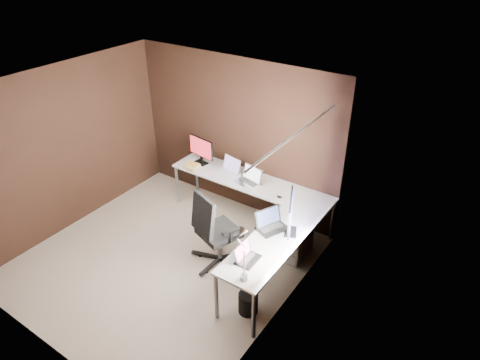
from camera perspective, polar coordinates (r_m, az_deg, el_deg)
name	(u,v)px	position (r m, az deg, el deg)	size (l,w,h in m)	color
room	(179,189)	(5.36, -8.08, -1.17)	(3.60, 3.60, 2.50)	tan
desk	(254,205)	(6.08, 1.93, -3.34)	(2.65, 2.25, 0.73)	silver
drawer_pedestal	(293,236)	(6.16, 7.08, -7.47)	(0.42, 0.50, 0.60)	silver
monitor_left	(201,149)	(6.96, -5.21, 4.14)	(0.51, 0.18, 0.45)	black
monitor_right	(290,214)	(5.35, 6.74, -4.46)	(0.29, 0.58, 0.51)	black
laptop_white	(229,170)	(6.74, -1.49, 1.40)	(0.41, 0.33, 0.24)	silver
laptop_silver	(249,180)	(6.47, 1.27, 0.06)	(0.43, 0.34, 0.25)	silver
laptop_black_big	(271,224)	(5.54, 4.10, -5.88)	(0.40, 0.46, 0.25)	black
laptop_black_small	(246,256)	(5.06, 0.79, -10.14)	(0.22, 0.31, 0.20)	black
book_stack	(192,166)	(6.91, -6.44, 1.84)	(0.27, 0.22, 0.08)	tan
mouse_left	(191,164)	(7.01, -6.60, 2.08)	(0.08, 0.05, 0.03)	black
mouse_corner	(279,197)	(6.15, 5.28, -2.26)	(0.09, 0.05, 0.03)	black
desk_lamp	(242,247)	(4.65, 0.32, -8.92)	(0.19, 0.23, 0.61)	slate
office_chair	(217,243)	(5.95, -3.12, -8.35)	(0.64, 0.68, 1.15)	black
wastebasket	(248,303)	(5.42, 1.09, -16.04)	(0.24, 0.24, 0.28)	black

